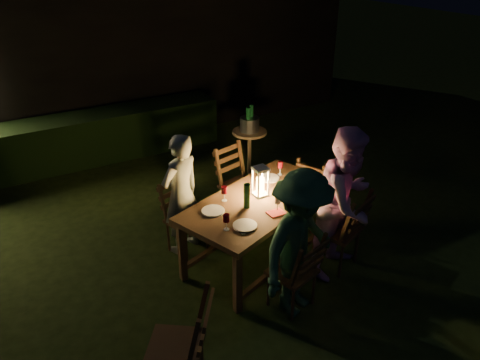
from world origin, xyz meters
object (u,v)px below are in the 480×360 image
chair_end (316,197)px  bottle_bucket_b (251,120)px  dining_table (261,204)px  lantern (260,183)px  person_house_side (181,194)px  ice_bucket (250,124)px  chair_far_left (186,230)px  chair_far_right (240,196)px  chair_near_left (293,284)px  side_table (250,136)px  chair_near_right (338,242)px  person_opp_left (300,245)px  person_opp_right (346,202)px  bottle_bucket_a (248,123)px  bottle_table (247,196)px

chair_end → bottle_bucket_b: bottle_bucket_b is taller
dining_table → bottle_bucket_b: 2.32m
lantern → person_house_side: bearing=142.9°
ice_bucket → bottle_bucket_b: bearing=38.7°
chair_far_left → chair_far_right: bearing=-177.8°
chair_near_left → person_house_side: (-0.54, 1.49, 0.46)m
side_table → bottle_bucket_b: bearing=38.7°
lantern → side_table: (1.03, 1.93, -0.32)m
chair_near_right → chair_far_left: (-1.37, 1.14, -0.03)m
lantern → bottle_bucket_b: (1.08, 1.97, -0.07)m
chair_end → person_opp_left: person_opp_left is taller
ice_bucket → chair_end: bearing=-86.6°
chair_end → side_table: (-0.09, 1.57, 0.36)m
side_table → lantern: bearing=-118.2°
person_opp_right → lantern: bearing=114.7°
chair_end → person_house_side: (-1.86, 0.20, 0.47)m
dining_table → chair_near_right: bearing=-59.7°
lantern → bottle_bucket_b: bearing=61.1°
chair_near_right → person_house_side: (-1.39, 1.19, 0.44)m
person_house_side → ice_bucket: 2.24m
person_opp_right → person_opp_left: person_opp_right is taller
lantern → bottle_bucket_a: size_ratio=1.09×
dining_table → chair_far_left: bearing=120.3°
bottle_bucket_a → bottle_table: bearing=-121.5°
chair_end → lantern: bearing=-95.2°
person_opp_left → bottle_bucket_b: bearing=47.0°
dining_table → person_opp_right: (0.70, -0.62, 0.14)m
lantern → chair_far_right: bearing=75.0°
chair_end → chair_far_right: bearing=-141.4°
chair_end → ice_bucket: (-0.09, 1.57, 0.55)m
chair_near_left → bottle_bucket_b: bottle_bucket_b is taller
chair_near_left → chair_far_right: (0.42, 1.79, 0.03)m
chair_end → lantern: lantern is taller
dining_table → person_opp_right: 0.95m
person_opp_right → lantern: size_ratio=4.88×
ice_bucket → bottle_bucket_a: size_ratio=0.94×
person_house_side → chair_far_left: bearing=90.8°
person_opp_right → side_table: (0.36, 2.61, -0.22)m
chair_far_right → bottle_bucket_a: 1.40m
bottle_bucket_a → ice_bucket: bearing=38.7°
chair_end → lantern: 1.36m
bottle_table → side_table: bottle_table is taller
bottle_table → chair_end: bearing=19.9°
person_house_side → bottle_table: person_house_side is taller
chair_end → bottle_bucket_b: bearing=158.9°
chair_near_right → bottle_bucket_a: (0.33, 2.52, 0.57)m
chair_far_right → bottle_table: 1.28m
dining_table → person_opp_left: 0.94m
chair_end → ice_bucket: size_ratio=3.03×
person_opp_left → bottle_bucket_a: person_opp_left is taller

